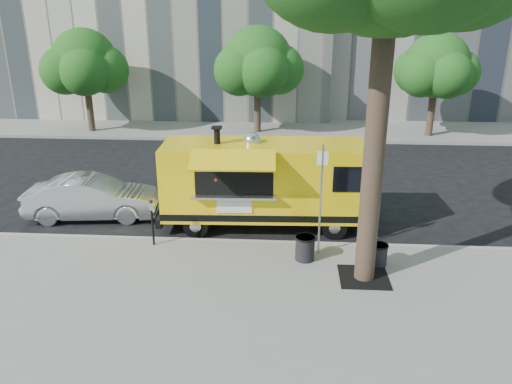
{
  "coord_description": "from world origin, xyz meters",
  "views": [
    {
      "loc": [
        0.68,
        -13.71,
        6.3
      ],
      "look_at": [
        -0.23,
        0.0,
        1.29
      ],
      "focal_mm": 35.0,
      "sensor_mm": 36.0,
      "label": 1
    }
  ],
  "objects_px": {
    "far_tree_c": "(437,65)",
    "sedan": "(93,198)",
    "trash_bin_left": "(379,254)",
    "trash_bin_right": "(305,247)",
    "far_tree_b": "(258,61)",
    "far_tree_a": "(85,62)",
    "sign_post": "(321,194)",
    "parking_meter": "(152,217)",
    "food_truck": "(263,182)"
  },
  "relations": [
    {
      "from": "parking_meter",
      "to": "food_truck",
      "type": "height_order",
      "value": "food_truck"
    },
    {
      "from": "far_tree_c",
      "to": "sedan",
      "type": "height_order",
      "value": "far_tree_c"
    },
    {
      "from": "far_tree_b",
      "to": "trash_bin_right",
      "type": "distance_m",
      "value": 15.19
    },
    {
      "from": "sedan",
      "to": "trash_bin_right",
      "type": "bearing_deg",
      "value": -118.59
    },
    {
      "from": "far_tree_a",
      "to": "far_tree_c",
      "type": "distance_m",
      "value": 18.0
    },
    {
      "from": "sign_post",
      "to": "trash_bin_left",
      "type": "height_order",
      "value": "sign_post"
    },
    {
      "from": "sedan",
      "to": "trash_bin_left",
      "type": "bearing_deg",
      "value": -115.0
    },
    {
      "from": "far_tree_a",
      "to": "food_truck",
      "type": "xyz_separation_m",
      "value": [
        9.94,
        -11.84,
        -2.32
      ]
    },
    {
      "from": "far_tree_c",
      "to": "parking_meter",
      "type": "bearing_deg",
      "value": -128.66
    },
    {
      "from": "sign_post",
      "to": "far_tree_a",
      "type": "bearing_deg",
      "value": 129.83
    },
    {
      "from": "far_tree_c",
      "to": "sedan",
      "type": "xyz_separation_m",
      "value": [
        -13.52,
        -11.61,
        -3.04
      ]
    },
    {
      "from": "trash_bin_left",
      "to": "trash_bin_right",
      "type": "height_order",
      "value": "trash_bin_right"
    },
    {
      "from": "parking_meter",
      "to": "sedan",
      "type": "bearing_deg",
      "value": 139.69
    },
    {
      "from": "far_tree_a",
      "to": "sedan",
      "type": "distance_m",
      "value": 12.74
    },
    {
      "from": "food_truck",
      "to": "trash_bin_right",
      "type": "height_order",
      "value": "food_truck"
    },
    {
      "from": "far_tree_b",
      "to": "far_tree_c",
      "type": "distance_m",
      "value": 9.01
    },
    {
      "from": "far_tree_b",
      "to": "parking_meter",
      "type": "bearing_deg",
      "value": -98.1
    },
    {
      "from": "far_tree_b",
      "to": "sign_post",
      "type": "height_order",
      "value": "far_tree_b"
    },
    {
      "from": "far_tree_a",
      "to": "far_tree_b",
      "type": "distance_m",
      "value": 9.01
    },
    {
      "from": "sedan",
      "to": "food_truck",
      "type": "bearing_deg",
      "value": -99.78
    },
    {
      "from": "food_truck",
      "to": "far_tree_b",
      "type": "bearing_deg",
      "value": 92.17
    },
    {
      "from": "far_tree_c",
      "to": "sedan",
      "type": "bearing_deg",
      "value": -139.33
    },
    {
      "from": "parking_meter",
      "to": "food_truck",
      "type": "relative_size",
      "value": 0.21
    },
    {
      "from": "food_truck",
      "to": "far_tree_c",
      "type": "bearing_deg",
      "value": 53.77
    },
    {
      "from": "trash_bin_left",
      "to": "far_tree_b",
      "type": "bearing_deg",
      "value": 105.28
    },
    {
      "from": "far_tree_b",
      "to": "sedan",
      "type": "xyz_separation_m",
      "value": [
        -4.52,
        -11.91,
        -3.15
      ]
    },
    {
      "from": "far_tree_b",
      "to": "sedan",
      "type": "relative_size",
      "value": 1.33
    },
    {
      "from": "food_truck",
      "to": "trash_bin_right",
      "type": "xyz_separation_m",
      "value": [
        1.23,
        -2.41,
        -0.96
      ]
    },
    {
      "from": "sedan",
      "to": "trash_bin_right",
      "type": "height_order",
      "value": "sedan"
    },
    {
      "from": "trash_bin_left",
      "to": "sign_post",
      "type": "bearing_deg",
      "value": 159.47
    },
    {
      "from": "far_tree_c",
      "to": "food_truck",
      "type": "bearing_deg",
      "value": -124.0
    },
    {
      "from": "far_tree_c",
      "to": "sedan",
      "type": "relative_size",
      "value": 1.26
    },
    {
      "from": "far_tree_c",
      "to": "trash_bin_right",
      "type": "height_order",
      "value": "far_tree_c"
    },
    {
      "from": "sign_post",
      "to": "sedan",
      "type": "distance_m",
      "value": 7.53
    },
    {
      "from": "far_tree_a",
      "to": "far_tree_b",
      "type": "bearing_deg",
      "value": 2.54
    },
    {
      "from": "sedan",
      "to": "trash_bin_left",
      "type": "distance_m",
      "value": 9.04
    },
    {
      "from": "trash_bin_left",
      "to": "trash_bin_right",
      "type": "distance_m",
      "value": 1.88
    },
    {
      "from": "far_tree_c",
      "to": "sign_post",
      "type": "distance_m",
      "value": 15.48
    },
    {
      "from": "sign_post",
      "to": "sedan",
      "type": "height_order",
      "value": "sign_post"
    },
    {
      "from": "far_tree_a",
      "to": "far_tree_b",
      "type": "relative_size",
      "value": 0.97
    },
    {
      "from": "trash_bin_left",
      "to": "far_tree_c",
      "type": "bearing_deg",
      "value": 71.15
    },
    {
      "from": "trash_bin_right",
      "to": "food_truck",
      "type": "bearing_deg",
      "value": 117.12
    },
    {
      "from": "trash_bin_left",
      "to": "trash_bin_right",
      "type": "bearing_deg",
      "value": 175.25
    },
    {
      "from": "parking_meter",
      "to": "far_tree_c",
      "type": "bearing_deg",
      "value": 51.34
    },
    {
      "from": "trash_bin_left",
      "to": "trash_bin_right",
      "type": "xyz_separation_m",
      "value": [
        -1.87,
        0.16,
        0.04
      ]
    },
    {
      "from": "far_tree_b",
      "to": "parking_meter",
      "type": "relative_size",
      "value": 4.12
    },
    {
      "from": "food_truck",
      "to": "trash_bin_left",
      "type": "distance_m",
      "value": 4.15
    },
    {
      "from": "far_tree_a",
      "to": "far_tree_b",
      "type": "xyz_separation_m",
      "value": [
        9.0,
        0.4,
        0.06
      ]
    },
    {
      "from": "far_tree_b",
      "to": "trash_bin_left",
      "type": "distance_m",
      "value": 15.72
    },
    {
      "from": "far_tree_a",
      "to": "sedan",
      "type": "relative_size",
      "value": 1.3
    }
  ]
}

